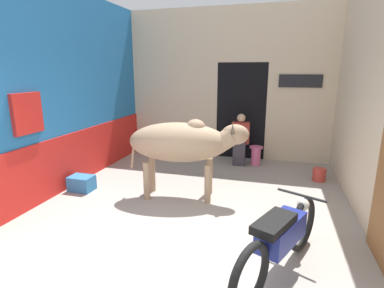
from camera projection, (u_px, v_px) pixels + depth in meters
name	position (u px, v px, depth m)	size (l,w,h in m)	color
ground_plane	(152.00, 272.00, 3.39)	(30.00, 30.00, 0.00)	#9E9389
wall_left_shopfront	(74.00, 92.00, 5.91)	(0.25, 4.85, 3.72)	#236BAD
wall_back_with_doorway	(234.00, 95.00, 7.74)	(5.09, 0.93, 3.72)	beige
wall_right_with_door	(374.00, 97.00, 4.47)	(0.22, 4.85, 3.72)	beige
cow	(183.00, 143.00, 5.17)	(2.12, 0.97, 1.41)	tan
motorcycle_near	(281.00, 238.00, 3.23)	(0.94, 1.85, 0.80)	black
shopkeeper_seated	(240.00, 138.00, 7.14)	(0.41, 0.33, 1.22)	#3D3842
plastic_stool	(256.00, 155.00, 7.14)	(0.31, 0.31, 0.46)	#DB6093
crate	(82.00, 183.00, 5.66)	(0.44, 0.32, 0.28)	teal
bucket	(319.00, 175.00, 6.15)	(0.26, 0.26, 0.26)	#C63D33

